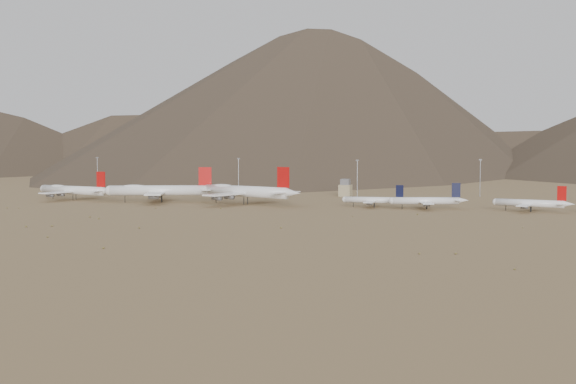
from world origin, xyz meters
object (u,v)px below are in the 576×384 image
(widebody_west, at_px, (73,190))
(narrowbody_b, at_px, (427,201))
(control_tower, at_px, (345,189))
(widebody_centre, at_px, (160,190))
(widebody_east, at_px, (244,191))
(narrowbody_a, at_px, (375,200))

(widebody_west, xyz_separation_m, narrowbody_b, (227.12, 2.81, -1.72))
(narrowbody_b, height_order, control_tower, narrowbody_b)
(widebody_centre, xyz_separation_m, control_tower, (96.52, 87.65, -2.22))
(narrowbody_b, bearing_deg, widebody_centre, 163.30)
(widebody_west, relative_size, widebody_east, 0.84)
(widebody_east, height_order, control_tower, widebody_east)
(widebody_east, xyz_separation_m, narrowbody_a, (79.14, 3.48, -3.73))
(widebody_west, distance_m, control_tower, 181.30)
(widebody_east, height_order, narrowbody_b, widebody_east)
(narrowbody_a, xyz_separation_m, narrowbody_b, (30.47, -2.68, 0.53))
(widebody_east, bearing_deg, narrowbody_a, 21.73)
(widebody_west, xyz_separation_m, widebody_centre, (61.85, 0.61, 1.03))
(widebody_east, distance_m, narrowbody_a, 79.30)
(widebody_west, distance_m, widebody_east, 117.54)
(widebody_west, bearing_deg, narrowbody_b, 13.32)
(narrowbody_a, relative_size, control_tower, 3.31)
(widebody_west, relative_size, narrowbody_b, 1.45)
(widebody_centre, bearing_deg, narrowbody_a, -18.90)
(widebody_centre, relative_size, control_tower, 5.83)
(narrowbody_b, relative_size, control_tower, 3.61)
(widebody_centre, distance_m, narrowbody_a, 134.94)
(widebody_west, height_order, narrowbody_b, widebody_west)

